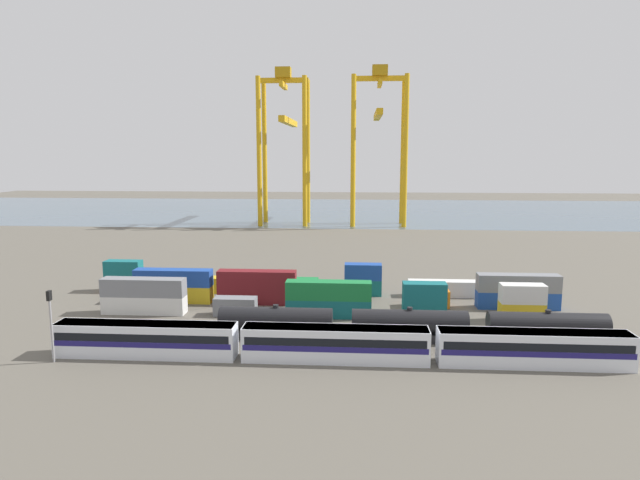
{
  "coord_description": "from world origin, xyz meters",
  "views": [
    {
      "loc": [
        2.78,
        -81.32,
        23.05
      ],
      "look_at": [
        -4.21,
        21.07,
        6.88
      ],
      "focal_mm": 30.92,
      "sensor_mm": 36.0,
      "label": 1
    }
  ],
  "objects_px": {
    "freight_tank_row": "(409,325)",
    "shipping_container_11": "(257,295)",
    "gantry_crane_west": "(285,133)",
    "shipping_container_3": "(329,308)",
    "gantry_crane_central": "(379,131)",
    "shipping_container_13": "(342,297)",
    "passenger_train": "(335,342)",
    "shipping_container_21": "(363,287)",
    "signal_mast": "(51,316)",
    "shipping_container_7": "(522,312)"
  },
  "relations": [
    {
      "from": "freight_tank_row",
      "to": "shipping_container_11",
      "type": "xyz_separation_m",
      "value": [
        -21.97,
        15.73,
        -0.71
      ]
    },
    {
      "from": "gantry_crane_west",
      "to": "shipping_container_3",
      "type": "bearing_deg",
      "value": -79.35
    },
    {
      "from": "shipping_container_11",
      "to": "gantry_crane_central",
      "type": "xyz_separation_m",
      "value": [
        21.97,
        99.24,
        28.82
      ]
    },
    {
      "from": "gantry_crane_central",
      "to": "shipping_container_13",
      "type": "bearing_deg",
      "value": -95.06
    },
    {
      "from": "passenger_train",
      "to": "shipping_container_21",
      "type": "bearing_deg",
      "value": 83.5
    },
    {
      "from": "freight_tank_row",
      "to": "gantry_crane_central",
      "type": "distance_m",
      "value": 118.36
    },
    {
      "from": "passenger_train",
      "to": "shipping_container_11",
      "type": "relative_size",
      "value": 5.31
    },
    {
      "from": "freight_tank_row",
      "to": "shipping_container_13",
      "type": "distance_m",
      "value": 18.04
    },
    {
      "from": "passenger_train",
      "to": "shipping_container_21",
      "type": "height_order",
      "value": "passenger_train"
    },
    {
      "from": "shipping_container_11",
      "to": "signal_mast",
      "type": "bearing_deg",
      "value": -125.44
    },
    {
      "from": "shipping_container_11",
      "to": "gantry_crane_central",
      "type": "height_order",
      "value": "gantry_crane_central"
    },
    {
      "from": "shipping_container_3",
      "to": "shipping_container_7",
      "type": "relative_size",
      "value": 2.0
    },
    {
      "from": "shipping_container_7",
      "to": "shipping_container_13",
      "type": "relative_size",
      "value": 1.0
    },
    {
      "from": "shipping_container_21",
      "to": "freight_tank_row",
      "type": "bearing_deg",
      "value": -75.93
    },
    {
      "from": "gantry_crane_west",
      "to": "signal_mast",
      "type": "bearing_deg",
      "value": -94.46
    },
    {
      "from": "shipping_container_21",
      "to": "gantry_crane_central",
      "type": "bearing_deg",
      "value": 86.59
    },
    {
      "from": "shipping_container_7",
      "to": "shipping_container_21",
      "type": "height_order",
      "value": "same"
    },
    {
      "from": "signal_mast",
      "to": "gantry_crane_central",
      "type": "xyz_separation_m",
      "value": [
        40.22,
        124.89,
        24.85
      ]
    },
    {
      "from": "shipping_container_21",
      "to": "signal_mast",
      "type": "bearing_deg",
      "value": -137.29
    },
    {
      "from": "gantry_crane_central",
      "to": "gantry_crane_west",
      "type": "bearing_deg",
      "value": 179.27
    },
    {
      "from": "gantry_crane_central",
      "to": "shipping_container_11",
      "type": "bearing_deg",
      "value": -102.48
    },
    {
      "from": "signal_mast",
      "to": "shipping_container_7",
      "type": "distance_m",
      "value": 59.9
    },
    {
      "from": "shipping_container_3",
      "to": "shipping_container_21",
      "type": "distance_m",
      "value": 13.68
    },
    {
      "from": "freight_tank_row",
      "to": "gantry_crane_west",
      "type": "height_order",
      "value": "gantry_crane_west"
    },
    {
      "from": "passenger_train",
      "to": "gantry_crane_central",
      "type": "distance_m",
      "value": 125.82
    },
    {
      "from": "signal_mast",
      "to": "gantry_crane_west",
      "type": "xyz_separation_m",
      "value": [
        9.76,
        125.27,
        24.32
      ]
    },
    {
      "from": "shipping_container_7",
      "to": "shipping_container_11",
      "type": "distance_m",
      "value": 38.85
    },
    {
      "from": "signal_mast",
      "to": "shipping_container_11",
      "type": "height_order",
      "value": "signal_mast"
    },
    {
      "from": "shipping_container_13",
      "to": "gantry_crane_west",
      "type": "relative_size",
      "value": 0.12
    },
    {
      "from": "shipping_container_11",
      "to": "freight_tank_row",
      "type": "bearing_deg",
      "value": -35.6
    },
    {
      "from": "shipping_container_7",
      "to": "freight_tank_row",
      "type": "bearing_deg",
      "value": -150.21
    },
    {
      "from": "passenger_train",
      "to": "shipping_container_11",
      "type": "bearing_deg",
      "value": 119.5
    },
    {
      "from": "shipping_container_3",
      "to": "shipping_container_7",
      "type": "xyz_separation_m",
      "value": [
        26.88,
        0.0,
        0.0
      ]
    },
    {
      "from": "freight_tank_row",
      "to": "shipping_container_7",
      "type": "relative_size",
      "value": 7.88
    },
    {
      "from": "signal_mast",
      "to": "shipping_container_11",
      "type": "relative_size",
      "value": 0.68
    },
    {
      "from": "shipping_container_21",
      "to": "shipping_container_3",
      "type": "bearing_deg",
      "value": -111.37
    },
    {
      "from": "shipping_container_7",
      "to": "signal_mast",
      "type": "bearing_deg",
      "value": -161.19
    },
    {
      "from": "shipping_container_3",
      "to": "freight_tank_row",
      "type": "bearing_deg",
      "value": -41.65
    },
    {
      "from": "passenger_train",
      "to": "signal_mast",
      "type": "bearing_deg",
      "value": -175.37
    },
    {
      "from": "shipping_container_3",
      "to": "shipping_container_21",
      "type": "height_order",
      "value": "same"
    },
    {
      "from": "freight_tank_row",
      "to": "signal_mast",
      "type": "distance_m",
      "value": 41.56
    },
    {
      "from": "signal_mast",
      "to": "gantry_crane_west",
      "type": "relative_size",
      "value": 0.16
    },
    {
      "from": "passenger_train",
      "to": "shipping_container_3",
      "type": "height_order",
      "value": "passenger_train"
    },
    {
      "from": "signal_mast",
      "to": "shipping_container_7",
      "type": "relative_size",
      "value": 1.36
    },
    {
      "from": "signal_mast",
      "to": "gantry_crane_west",
      "type": "bearing_deg",
      "value": 85.54
    },
    {
      "from": "shipping_container_3",
      "to": "shipping_container_11",
      "type": "height_order",
      "value": "same"
    },
    {
      "from": "shipping_container_11",
      "to": "gantry_crane_west",
      "type": "distance_m",
      "value": 103.92
    },
    {
      "from": "gantry_crane_west",
      "to": "gantry_crane_central",
      "type": "bearing_deg",
      "value": -0.73
    },
    {
      "from": "passenger_train",
      "to": "shipping_container_7",
      "type": "height_order",
      "value": "passenger_train"
    },
    {
      "from": "signal_mast",
      "to": "shipping_container_13",
      "type": "xyz_separation_m",
      "value": [
        31.43,
        25.64,
        -3.97
      ]
    }
  ]
}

